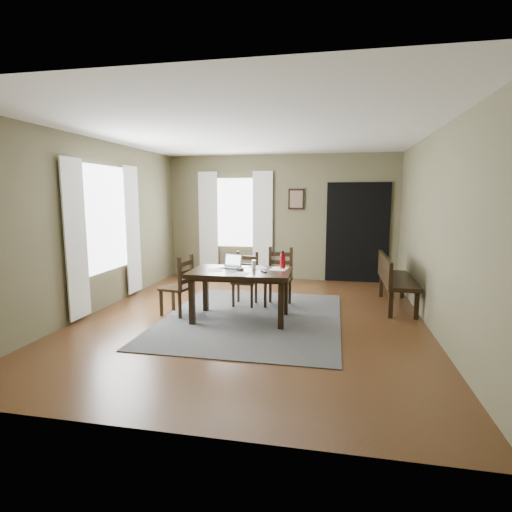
% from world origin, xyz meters
% --- Properties ---
extents(ground, '(5.00, 6.00, 0.01)m').
position_xyz_m(ground, '(0.00, 0.00, -0.01)').
color(ground, '#492C16').
extents(room_shell, '(5.02, 6.02, 2.71)m').
position_xyz_m(room_shell, '(0.00, 0.00, 1.80)').
color(room_shell, brown).
rests_on(room_shell, ground).
extents(rug, '(2.60, 3.20, 0.01)m').
position_xyz_m(rug, '(0.00, 0.00, 0.01)').
color(rug, '#3B3B3B').
rests_on(rug, ground).
extents(dining_table, '(1.49, 0.93, 0.73)m').
position_xyz_m(dining_table, '(-0.15, -0.10, 0.65)').
color(dining_table, black).
rests_on(dining_table, rug).
extents(chair_end, '(0.47, 0.47, 0.92)m').
position_xyz_m(chair_end, '(-1.13, -0.08, 0.45)').
color(chair_end, black).
rests_on(chair_end, rug).
extents(chair_back_left, '(0.40, 0.40, 0.88)m').
position_xyz_m(chair_back_left, '(-0.26, 0.71, 0.43)').
color(chair_back_left, black).
rests_on(chair_back_left, rug).
extents(chair_back_right, '(0.45, 0.46, 0.96)m').
position_xyz_m(chair_back_right, '(0.29, 0.78, 0.47)').
color(chair_back_right, black).
rests_on(chair_back_right, rug).
extents(bench, '(0.48, 1.50, 0.85)m').
position_xyz_m(bench, '(2.14, 1.06, 0.51)').
color(bench, black).
rests_on(bench, ground).
extents(laptop, '(0.34, 0.29, 0.20)m').
position_xyz_m(laptop, '(-0.35, 0.14, 0.79)').
color(laptop, '#B7B7BC').
rests_on(laptop, dining_table).
extents(computer_mouse, '(0.09, 0.12, 0.03)m').
position_xyz_m(computer_mouse, '(-0.16, -0.10, 0.76)').
color(computer_mouse, '#3F3F42').
rests_on(computer_mouse, dining_table).
extents(tv_remote, '(0.12, 0.16, 0.02)m').
position_xyz_m(tv_remote, '(0.20, -0.14, 0.75)').
color(tv_remote, black).
rests_on(tv_remote, dining_table).
extents(drinking_glass, '(0.08, 0.08, 0.14)m').
position_xyz_m(drinking_glass, '(0.02, 0.04, 0.81)').
color(drinking_glass, silver).
rests_on(drinking_glass, dining_table).
extents(water_bottle, '(0.09, 0.09, 0.26)m').
position_xyz_m(water_bottle, '(0.43, 0.17, 0.86)').
color(water_bottle, '#B10D19').
rests_on(water_bottle, dining_table).
extents(paper_a, '(0.33, 0.36, 0.00)m').
position_xyz_m(paper_a, '(-0.54, -0.16, 0.74)').
color(paper_a, white).
rests_on(paper_a, dining_table).
extents(paper_c, '(0.33, 0.35, 0.00)m').
position_xyz_m(paper_c, '(0.05, 0.20, 0.74)').
color(paper_c, white).
rests_on(paper_c, dining_table).
extents(paper_d, '(0.27, 0.33, 0.00)m').
position_xyz_m(paper_d, '(0.38, 0.13, 0.74)').
color(paper_d, white).
rests_on(paper_d, dining_table).
extents(paper_e, '(0.23, 0.29, 0.00)m').
position_xyz_m(paper_e, '(-0.09, -0.37, 0.74)').
color(paper_e, white).
rests_on(paper_e, dining_table).
extents(window_left, '(0.01, 1.30, 1.70)m').
position_xyz_m(window_left, '(-2.47, 0.20, 1.45)').
color(window_left, white).
rests_on(window_left, ground).
extents(window_back, '(1.00, 0.01, 1.50)m').
position_xyz_m(window_back, '(-1.00, 2.97, 1.45)').
color(window_back, white).
rests_on(window_back, ground).
extents(curtain_left_near, '(0.03, 0.48, 2.30)m').
position_xyz_m(curtain_left_near, '(-2.44, -0.62, 1.20)').
color(curtain_left_near, silver).
rests_on(curtain_left_near, ground).
extents(curtain_left_far, '(0.03, 0.48, 2.30)m').
position_xyz_m(curtain_left_far, '(-2.44, 1.02, 1.20)').
color(curtain_left_far, silver).
rests_on(curtain_left_far, ground).
extents(curtain_back_left, '(0.44, 0.03, 2.30)m').
position_xyz_m(curtain_back_left, '(-1.62, 2.94, 1.20)').
color(curtain_back_left, silver).
rests_on(curtain_back_left, ground).
extents(curtain_back_right, '(0.44, 0.03, 2.30)m').
position_xyz_m(curtain_back_right, '(-0.38, 2.94, 1.20)').
color(curtain_back_right, silver).
rests_on(curtain_back_right, ground).
extents(framed_picture, '(0.34, 0.03, 0.44)m').
position_xyz_m(framed_picture, '(0.35, 2.97, 1.75)').
color(framed_picture, black).
rests_on(framed_picture, ground).
extents(doorway_back, '(1.30, 0.03, 2.10)m').
position_xyz_m(doorway_back, '(1.65, 2.97, 1.05)').
color(doorway_back, black).
rests_on(doorway_back, ground).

